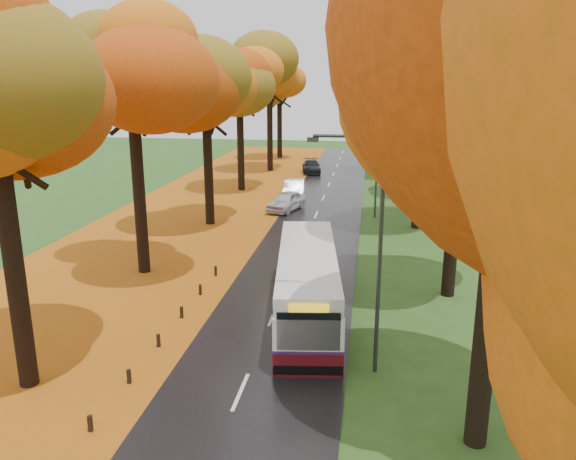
% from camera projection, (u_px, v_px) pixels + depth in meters
% --- Properties ---
extents(road, '(6.50, 90.00, 0.04)m').
position_uv_depth(road, '(308.00, 233.00, 35.85)').
color(road, black).
rests_on(road, ground).
extents(centre_line, '(0.12, 90.00, 0.01)m').
position_uv_depth(centre_line, '(308.00, 233.00, 35.85)').
color(centre_line, silver).
rests_on(centre_line, road).
extents(leaf_verge, '(12.00, 90.00, 0.02)m').
position_uv_depth(leaf_verge, '(173.00, 228.00, 37.14)').
color(leaf_verge, '#80470B').
rests_on(leaf_verge, ground).
extents(leaf_drift, '(0.90, 90.00, 0.01)m').
position_uv_depth(leaf_drift, '(261.00, 231.00, 36.28)').
color(leaf_drift, '#C46114').
rests_on(leaf_drift, road).
extents(trees_left, '(9.20, 74.00, 13.88)m').
position_uv_depth(trees_left, '(203.00, 79.00, 36.35)').
color(trees_left, black).
rests_on(trees_left, ground).
extents(trees_right, '(9.30, 74.20, 13.96)m').
position_uv_depth(trees_right, '(431.00, 77.00, 34.12)').
color(trees_right, black).
rests_on(trees_right, ground).
extents(bollard_row, '(0.11, 23.51, 0.52)m').
position_uv_depth(bollard_row, '(111.00, 398.00, 16.94)').
color(bollard_row, black).
rests_on(bollard_row, ground).
extents(streetlamp_near, '(2.45, 0.18, 8.00)m').
position_uv_depth(streetlamp_near, '(373.00, 237.00, 17.84)').
color(streetlamp_near, '#333538').
rests_on(streetlamp_near, ground).
extents(streetlamp_mid, '(2.45, 0.18, 8.00)m').
position_uv_depth(streetlamp_mid, '(374.00, 151.00, 38.83)').
color(streetlamp_mid, '#333538').
rests_on(streetlamp_mid, ground).
extents(streetlamp_far, '(2.45, 0.18, 8.00)m').
position_uv_depth(streetlamp_far, '(374.00, 125.00, 59.83)').
color(streetlamp_far, '#333538').
rests_on(streetlamp_far, ground).
extents(bus, '(3.61, 10.56, 2.72)m').
position_uv_depth(bus, '(307.00, 282.00, 23.13)').
color(bus, '#4F0C12').
rests_on(bus, road).
extents(car_white, '(2.82, 4.47, 1.42)m').
position_uv_depth(car_white, '(286.00, 201.00, 41.75)').
color(car_white, silver).
rests_on(car_white, road).
extents(car_silver, '(2.12, 4.84, 1.55)m').
position_uv_depth(car_silver, '(294.00, 190.00, 45.77)').
color(car_silver, '#ADB0B6').
rests_on(car_silver, road).
extents(car_dark, '(2.48, 4.71, 1.30)m').
position_uv_depth(car_dark, '(311.00, 166.00, 58.49)').
color(car_dark, black).
rests_on(car_dark, road).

